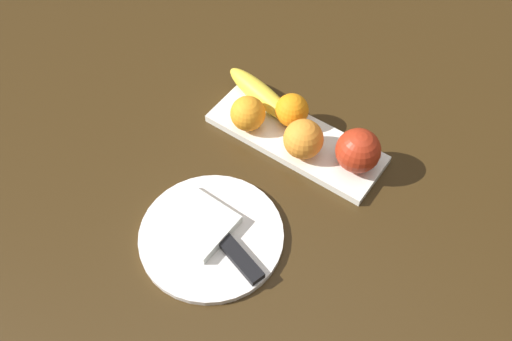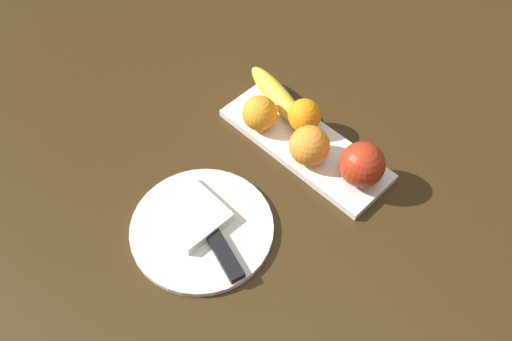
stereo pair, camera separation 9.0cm
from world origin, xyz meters
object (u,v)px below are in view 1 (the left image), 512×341
orange_center (248,114)px  apple (358,151)px  orange_near_banana (292,110)px  dinner_plate (211,236)px  knife (234,252)px  orange_near_apple (303,139)px  fruit_tray (295,138)px  folded_napkin (196,222)px  banana (261,94)px

orange_center → apple: bearing=-170.4°
orange_near_banana → orange_center: 0.08m
dinner_plate → knife: bearing=172.8°
orange_center → orange_near_apple: bearing=-177.4°
fruit_tray → dinner_plate: fruit_tray is taller
fruit_tray → folded_napkin: 0.25m
dinner_plate → orange_near_banana: bearing=-84.6°
apple → folded_napkin: (0.15, 0.25, -0.03)m
orange_center → knife: 0.26m
orange_center → knife: bearing=121.4°
orange_center → dinner_plate: size_ratio=0.27×
knife → orange_near_apple: bearing=-68.3°
banana → orange_near_apple: (-0.13, 0.06, 0.01)m
apple → orange_near_apple: 0.09m
apple → knife: (0.07, 0.26, -0.04)m
fruit_tray → orange_near_banana: size_ratio=5.38×
folded_napkin → knife: bearing=175.4°
fruit_tray → knife: (-0.05, 0.25, 0.01)m
fruit_tray → folded_napkin: folded_napkin is taller
fruit_tray → apple: (-0.12, -0.00, 0.05)m
orange_near_banana → knife: orange_near_banana is taller
apple → dinner_plate: 0.28m
knife → orange_near_banana: bearing=-58.3°
orange_center → fruit_tray: bearing=-160.8°
folded_napkin → orange_near_apple: bearing=-104.7°
orange_near_apple → orange_near_banana: size_ratio=1.15×
banana → dinner_plate: size_ratio=0.75×
apple → orange_near_apple: bearing=18.1°
orange_near_apple → dinner_plate: (0.03, 0.22, -0.04)m
apple → orange_center: bearing=9.6°
apple → knife: size_ratio=0.43×
apple → orange_near_banana: apple is taller
folded_napkin → dinner_plate: bearing=180.0°
banana → orange_near_apple: 0.14m
knife → dinner_plate: bearing=8.9°
apple → folded_napkin: 0.29m
orange_center → dinner_plate: bearing=111.3°
apple → dinner_plate: size_ratio=0.33×
apple → knife: bearing=75.4°
banana → orange_near_banana: orange_near_banana is taller
fruit_tray → orange_center: bearing=19.2°
orange_center → dinner_plate: 0.23m
fruit_tray → orange_center: 0.10m
folded_napkin → apple: bearing=-120.5°
dinner_plate → knife: knife is taller
orange_center → knife: orange_center is taller
apple → banana: apple is taller
orange_near_apple → folded_napkin: 0.23m
orange_near_banana → banana: bearing=-6.4°
fruit_tray → dinner_plate: (0.00, 0.24, -0.00)m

